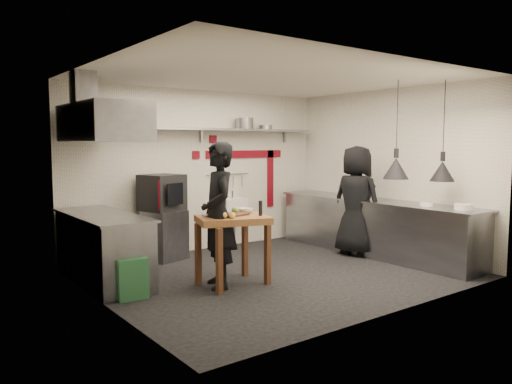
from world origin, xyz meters
TOP-DOWN VIEW (x-y plane):
  - floor at (0.00, 0.00)m, footprint 5.00×5.00m
  - ceiling at (0.00, 0.00)m, footprint 5.00×5.00m
  - wall_back at (0.00, 2.10)m, footprint 5.00×0.04m
  - wall_front at (0.00, -2.10)m, footprint 5.00×0.04m
  - wall_left at (-2.50, 0.00)m, footprint 0.04×4.20m
  - wall_right at (2.50, 0.00)m, footprint 0.04×4.20m
  - red_band_horiz at (0.95, 2.08)m, footprint 1.70×0.02m
  - red_band_vert at (1.55, 2.08)m, footprint 0.14×0.02m
  - red_tile_a at (0.25, 2.08)m, footprint 0.14×0.02m
  - red_tile_b at (-0.10, 2.08)m, footprint 0.14×0.02m
  - back_shelf at (0.00, 1.92)m, footprint 4.60×0.34m
  - shelf_bracket_left at (-1.90, 2.07)m, footprint 0.04×0.06m
  - shelf_bracket_mid at (0.00, 2.07)m, footprint 0.04×0.06m
  - shelf_bracket_right at (1.90, 2.07)m, footprint 0.04×0.06m
  - pan_far_left at (-1.57, 1.92)m, footprint 0.31×0.31m
  - pan_mid_left at (-1.20, 1.92)m, footprint 0.26×0.26m
  - stock_pot at (0.83, 1.92)m, footprint 0.33×0.33m
  - pan_right at (1.30, 1.92)m, footprint 0.32×0.32m
  - oven_stand at (-0.88, 1.76)m, footprint 0.71×0.68m
  - combi_oven at (-0.90, 1.79)m, footprint 0.73×0.70m
  - oven_door at (-0.91, 1.53)m, footprint 0.44×0.16m
  - oven_glass at (-0.84, 1.45)m, footprint 0.33×0.11m
  - hand_sink at (0.55, 1.92)m, footprint 0.46×0.34m
  - sink_tap at (0.55, 1.92)m, footprint 0.03×0.03m
  - sink_drain at (0.55, 1.88)m, footprint 0.06×0.06m
  - utensil_rail at (0.55, 2.06)m, footprint 0.90×0.02m
  - counter_right at (2.15, 0.00)m, footprint 0.70×3.80m
  - counter_right_top at (2.15, 0.00)m, footprint 0.76×3.90m
  - plate_stack at (2.12, -1.63)m, footprint 0.28×0.28m
  - small_bowl_right at (2.10, -1.04)m, footprint 0.22×0.22m
  - counter_left at (-2.15, 1.05)m, footprint 0.70×1.90m
  - counter_left_top at (-2.15, 1.05)m, footprint 0.76×2.00m
  - extractor_hood at (-2.10, 1.05)m, footprint 0.78×1.60m
  - hood_duct at (-2.35, 1.05)m, footprint 0.28×0.28m
  - green_bin at (-2.13, 0.18)m, footprint 0.39×0.39m
  - prep_table at (-0.82, -0.11)m, footprint 1.08×0.90m
  - cutting_board at (-0.78, -0.06)m, footprint 0.42×0.34m
  - pepper_mill at (-0.50, -0.29)m, footprint 0.06×0.06m
  - lemon_a at (-1.02, -0.21)m, footprint 0.10×0.10m
  - lemon_b at (-0.93, -0.27)m, footprint 0.10×0.10m
  - veg_ball at (-0.67, 0.05)m, footprint 0.13×0.13m
  - steel_tray at (-1.07, 0.03)m, footprint 0.21×0.15m
  - bowl at (-0.49, 0.05)m, footprint 0.24×0.24m
  - heat_lamp_near at (1.62, -0.83)m, footprint 0.40×0.40m
  - heat_lamp_far at (2.16, -1.25)m, footprint 0.47×0.47m
  - chef_left at (-1.02, -0.08)m, footprint 0.65×0.80m
  - chef_right at (1.86, 0.14)m, footprint 0.72×0.98m

SIDE VIEW (x-z plane):
  - floor at x=0.00m, z-range 0.00..0.00m
  - green_bin at x=-2.13m, z-range 0.00..0.50m
  - sink_drain at x=0.55m, z-range 0.01..0.67m
  - oven_stand at x=-0.88m, z-range 0.00..0.80m
  - counter_right at x=2.15m, z-range 0.00..0.90m
  - counter_left at x=-2.15m, z-range 0.00..0.90m
  - prep_table at x=-0.82m, z-range 0.00..0.92m
  - hand_sink at x=0.55m, z-range 0.67..0.89m
  - counter_right_top at x=2.15m, z-range 0.90..0.93m
  - counter_left_top at x=-2.15m, z-range 0.90..0.93m
  - chef_right at x=1.86m, z-range 0.00..1.84m
  - cutting_board at x=-0.78m, z-range 0.92..0.94m
  - steel_tray at x=-1.07m, z-range 0.92..0.95m
  - chef_left at x=-1.02m, z-range 0.00..1.90m
  - bowl at x=-0.49m, z-range 0.92..0.98m
  - small_bowl_right at x=2.10m, z-range 0.93..0.98m
  - lemon_b at x=-0.93m, z-range 0.92..1.00m
  - sink_tap at x=0.55m, z-range 0.89..1.03m
  - lemon_a at x=-1.02m, z-range 0.92..1.00m
  - veg_ball at x=-0.67m, z-range 0.92..1.02m
  - plate_stack at x=2.12m, z-range 0.93..1.02m
  - pepper_mill at x=-0.50m, z-range 0.92..1.12m
  - combi_oven at x=-0.90m, z-range 0.80..1.38m
  - oven_door at x=-0.91m, z-range 0.86..1.32m
  - oven_glass at x=-0.84m, z-range 0.92..1.26m
  - red_band_vert at x=1.55m, z-range 0.65..1.75m
  - utensil_rail at x=0.55m, z-range 1.31..1.33m
  - wall_back at x=0.00m, z-range 0.00..2.80m
  - wall_front at x=0.00m, z-range 0.00..2.80m
  - wall_left at x=-2.50m, z-range 0.00..2.80m
  - wall_right at x=2.50m, z-range 0.00..2.80m
  - red_band_horiz at x=0.95m, z-range 1.61..1.75m
  - red_tile_b at x=-0.10m, z-range 1.61..1.75m
  - red_tile_a at x=0.25m, z-range 1.88..2.02m
  - shelf_bracket_left at x=-1.90m, z-range 1.90..2.14m
  - shelf_bracket_mid at x=0.00m, z-range 1.90..2.14m
  - shelf_bracket_right at x=1.90m, z-range 1.90..2.14m
  - heat_lamp_far at x=2.16m, z-range 1.32..2.80m
  - heat_lamp_near at x=1.62m, z-range 1.35..2.80m
  - back_shelf at x=0.00m, z-range 2.10..2.14m
  - extractor_hood at x=-2.10m, z-range 1.90..2.40m
  - pan_mid_left at x=-1.20m, z-range 2.14..2.21m
  - pan_right at x=1.30m, z-range 2.14..2.22m
  - pan_far_left at x=-1.57m, z-range 2.14..2.23m
  - stock_pot at x=0.83m, z-range 2.14..2.34m
  - hood_duct at x=-2.35m, z-range 2.30..2.80m
  - ceiling at x=0.00m, z-range 2.80..2.80m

